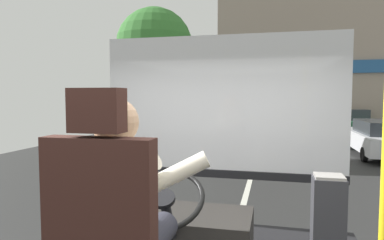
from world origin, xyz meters
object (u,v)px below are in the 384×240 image
(bus_driver, at_px, (121,208))
(fare_box, at_px, (328,226))
(parked_car_green, at_px, (346,123))
(steering_console, at_px, (181,235))
(parked_car_black, at_px, (336,118))
(parked_car_white, at_px, (382,138))

(bus_driver, height_order, fare_box, bus_driver)
(fare_box, xyz_separation_m, parked_car_green, (3.17, 15.63, -0.39))
(steering_console, height_order, fare_box, steering_console)
(steering_console, height_order, parked_car_black, steering_console)
(fare_box, bearing_deg, parked_car_green, 78.52)
(bus_driver, relative_size, parked_car_green, 0.20)
(steering_console, height_order, parked_car_green, steering_console)
(parked_car_white, bearing_deg, fare_box, -107.65)
(steering_console, distance_m, parked_car_black, 20.59)
(parked_car_green, bearing_deg, bus_driver, -104.30)
(bus_driver, xyz_separation_m, fare_box, (1.09, 1.12, -0.42))
(parked_car_white, distance_m, parked_car_black, 9.66)
(parked_car_green, relative_size, parked_car_black, 0.97)
(bus_driver, relative_size, parked_car_black, 0.20)
(parked_car_white, bearing_deg, steering_console, -112.88)
(bus_driver, xyz_separation_m, steering_console, (0.00, 1.08, -0.57))
(fare_box, height_order, parked_car_black, fare_box)
(bus_driver, distance_m, fare_box, 1.62)
(parked_car_green, bearing_deg, parked_car_black, 86.16)
(parked_car_black, bearing_deg, steering_console, -102.81)
(parked_car_green, xyz_separation_m, parked_car_black, (0.30, 4.41, -0.01))
(fare_box, bearing_deg, parked_car_white, 72.35)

